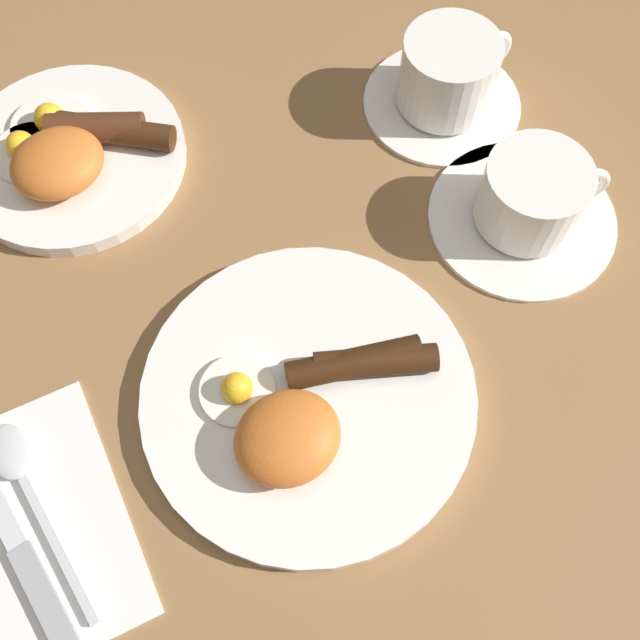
{
  "coord_description": "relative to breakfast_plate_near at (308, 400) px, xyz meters",
  "views": [
    {
      "loc": [
        -0.09,
        -0.18,
        0.57
      ],
      "look_at": [
        0.04,
        0.05,
        0.03
      ],
      "focal_mm": 42.0,
      "sensor_mm": 36.0,
      "label": 1
    }
  ],
  "objects": [
    {
      "name": "ground_plane",
      "position": [
        0.0,
        0.0,
        -0.01
      ],
      "size": [
        3.0,
        3.0,
        0.0
      ],
      "primitive_type": "plane",
      "color": "olive"
    },
    {
      "name": "breakfast_plate_near",
      "position": [
        0.0,
        0.0,
        0.0
      ],
      "size": [
        0.27,
        0.27,
        0.05
      ],
      "color": "white",
      "rests_on": "ground_plane"
    },
    {
      "name": "knife",
      "position": [
        -0.24,
        0.01,
        -0.01
      ],
      "size": [
        0.03,
        0.18,
        0.01
      ],
      "rotation": [
        0.0,
        0.0,
        1.64
      ],
      "color": "silver",
      "rests_on": "napkin"
    },
    {
      "name": "napkin",
      "position": [
        -0.23,
        0.02,
        -0.01
      ],
      "size": [
        0.15,
        0.21,
        0.01
      ],
      "primitive_type": "cube",
      "rotation": [
        0.0,
        0.0,
        -0.08
      ],
      "color": "white",
      "rests_on": "ground_plane"
    },
    {
      "name": "breakfast_plate_far",
      "position": [
        -0.07,
        0.32,
        0.0
      ],
      "size": [
        0.21,
        0.21,
        0.05
      ],
      "color": "white",
      "rests_on": "ground_plane"
    },
    {
      "name": "teacup_near",
      "position": [
        0.26,
        0.05,
        0.02
      ],
      "size": [
        0.17,
        0.17,
        0.07
      ],
      "color": "white",
      "rests_on": "ground_plane"
    },
    {
      "name": "teacup_far",
      "position": [
        0.27,
        0.2,
        0.02
      ],
      "size": [
        0.15,
        0.15,
        0.08
      ],
      "color": "white",
      "rests_on": "ground_plane"
    },
    {
      "name": "spoon",
      "position": [
        -0.22,
        0.06,
        -0.0
      ],
      "size": [
        0.04,
        0.17,
        0.01
      ],
      "rotation": [
        0.0,
        0.0,
        1.63
      ],
      "color": "silver",
      "rests_on": "napkin"
    }
  ]
}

